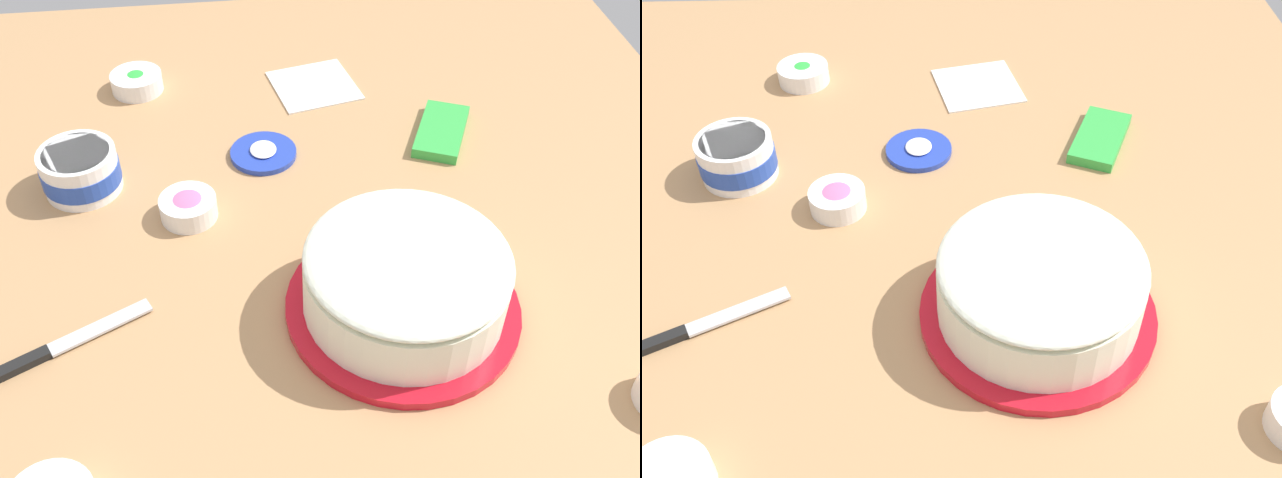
% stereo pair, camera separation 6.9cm
% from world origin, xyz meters
% --- Properties ---
extents(ground_plane, '(1.54, 1.54, 0.00)m').
position_xyz_m(ground_plane, '(0.00, 0.00, 0.00)').
color(ground_plane, tan).
extents(frosted_cake, '(0.32, 0.32, 0.12)m').
position_xyz_m(frosted_cake, '(0.18, 0.15, 0.06)').
color(frosted_cake, red).
rests_on(frosted_cake, ground_plane).
extents(frosting_tub, '(0.12, 0.12, 0.07)m').
position_xyz_m(frosting_tub, '(-0.14, -0.31, 0.04)').
color(frosting_tub, white).
rests_on(frosting_tub, ground_plane).
extents(frosting_tub_lid, '(0.11, 0.11, 0.02)m').
position_xyz_m(frosting_tub_lid, '(-0.19, -0.01, 0.01)').
color(frosting_tub_lid, '#233DAD').
rests_on(frosting_tub_lid, ground_plane).
extents(spreading_knife, '(0.13, 0.22, 0.01)m').
position_xyz_m(spreading_knife, '(0.19, -0.32, 0.01)').
color(spreading_knife, silver).
rests_on(spreading_knife, ground_plane).
extents(sprinkle_bowl_pink, '(0.09, 0.09, 0.04)m').
position_xyz_m(sprinkle_bowl_pink, '(-0.05, -0.14, 0.02)').
color(sprinkle_bowl_pink, white).
rests_on(sprinkle_bowl_pink, ground_plane).
extents(sprinkle_bowl_green, '(0.10, 0.10, 0.04)m').
position_xyz_m(sprinkle_bowl_green, '(-0.42, -0.23, 0.02)').
color(sprinkle_bowl_green, white).
rests_on(sprinkle_bowl_green, ground_plane).
extents(candy_box_lower, '(0.17, 0.13, 0.02)m').
position_xyz_m(candy_box_lower, '(-0.21, 0.30, 0.01)').
color(candy_box_lower, green).
rests_on(candy_box_lower, ground_plane).
extents(paper_napkin, '(0.18, 0.18, 0.01)m').
position_xyz_m(paper_napkin, '(-0.39, 0.10, 0.00)').
color(paper_napkin, white).
rests_on(paper_napkin, ground_plane).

